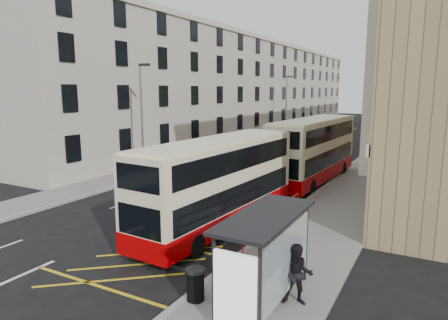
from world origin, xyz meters
The scene contains 21 objects.
ground centered at (0.00, 0.00, 0.00)m, with size 200.00×200.00×0.00m, color black.
pavement_right centered at (8.00, 30.00, 0.07)m, with size 4.00×120.00×0.15m, color slate.
pavement_left centered at (-7.50, 30.00, 0.07)m, with size 3.00×120.00×0.15m, color slate.
kerb_right centered at (6.00, 30.00, 0.07)m, with size 0.25×120.00×0.15m, color gray.
kerb_left centered at (-6.00, 30.00, 0.07)m, with size 0.25×120.00×0.15m, color gray.
road_markings centered at (0.00, 45.00, 0.01)m, with size 10.00×110.00×0.01m, color silver, non-canonical shape.
terrace_left centered at (-13.43, 45.50, 6.52)m, with size 9.18×79.00×13.25m.
bus_shelter centered at (8.34, -0.39, 2.14)m, with size 1.65×4.25×2.70m.
guard_railing centered at (6.25, 5.75, 0.86)m, with size 0.06×6.56×1.01m.
street_lamp_near centered at (-6.35, 12.00, 4.64)m, with size 0.93×0.18×8.00m.
street_lamp_far centered at (-6.35, 42.00, 4.64)m, with size 0.93×0.18×8.00m.
double_decker_front centered at (3.69, 5.34, 2.12)m, with size 3.08×10.58×4.17m.
double_decker_rear centered at (4.82, 16.65, 2.24)m, with size 3.12×11.15×4.40m.
litter_bin centered at (6.35, -0.92, 0.66)m, with size 0.60×0.60×0.99m.
pedestrian_near centered at (8.11, 0.78, 0.92)m, with size 0.56×0.37×1.53m, color black.
pedestrian_mid centered at (9.10, 0.31, 1.07)m, with size 0.89×0.69×1.83m, color black.
pedestrian_far centered at (7.49, 2.90, 0.93)m, with size 0.92×0.38×1.56m, color black.
white_van centered at (-3.38, 37.73, 0.73)m, with size 2.42×5.25×1.46m, color white.
car_silver centered at (-5.20, 52.91, 0.77)m, with size 1.83×4.55×1.55m, color #A6A8AD.
car_dark centered at (-4.63, 72.78, 0.73)m, with size 1.55×4.45×1.47m, color black.
car_red centered at (3.50, 66.93, 0.69)m, with size 1.93×4.75×1.38m, color #A70F10.
Camera 1 is at (12.39, -10.22, 6.38)m, focal length 32.00 mm.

